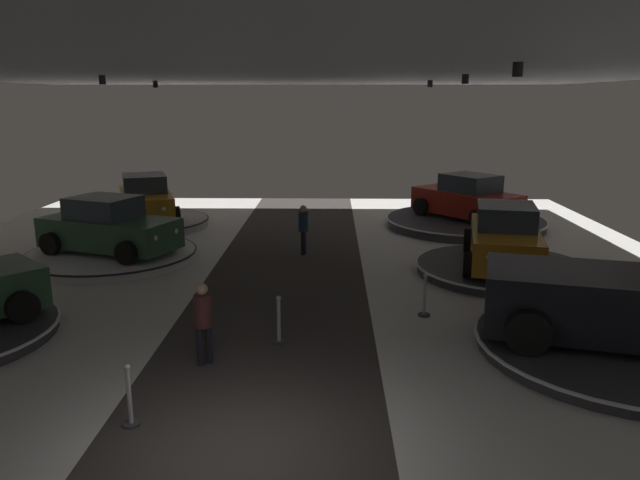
# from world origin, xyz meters

# --- Properties ---
(ground) EXTENTS (24.00, 44.00, 0.06)m
(ground) POSITION_xyz_m (0.00, 0.00, -0.02)
(ground) COLOR silver
(ceiling_with_spotlights) EXTENTS (24.00, 44.00, 0.39)m
(ceiling_with_spotlights) POSITION_xyz_m (-0.00, 0.00, 5.55)
(ceiling_with_spotlights) COLOR silver
(display_platform_far_right) EXTENTS (4.93, 4.93, 0.27)m
(display_platform_far_right) POSITION_xyz_m (6.18, 9.11, 0.15)
(display_platform_far_right) COLOR #333338
(display_platform_far_right) RESTS_ON ground
(display_car_far_right) EXTENTS (2.92, 4.49, 1.71)m
(display_car_far_right) POSITION_xyz_m (6.18, 9.14, 1.03)
(display_car_far_right) COLOR #B77519
(display_car_far_right) RESTS_ON display_platform_far_right
(display_platform_far_left) EXTENTS (5.19, 5.19, 0.26)m
(display_platform_far_left) POSITION_xyz_m (-5.54, 10.38, 0.14)
(display_platform_far_left) COLOR silver
(display_platform_far_left) RESTS_ON ground
(display_car_far_left) EXTENTS (4.57, 3.34, 1.71)m
(display_car_far_left) POSITION_xyz_m (-5.57, 10.39, 1.02)
(display_car_far_left) COLOR #2D5638
(display_car_far_left) RESTS_ON display_platform_far_left
(display_platform_deep_left) EXTENTS (4.72, 4.72, 0.32)m
(display_platform_deep_left) POSITION_xyz_m (-5.88, 15.17, 0.18)
(display_platform_deep_left) COLOR #B7B7BC
(display_platform_deep_left) RESTS_ON ground
(display_car_deep_left) EXTENTS (3.31, 4.56, 1.71)m
(display_car_deep_left) POSITION_xyz_m (-5.90, 15.20, 1.08)
(display_car_deep_left) COLOR #B77519
(display_car_deep_left) RESTS_ON display_platform_deep_left
(display_platform_mid_right) EXTENTS (5.68, 5.68, 0.25)m
(display_platform_mid_right) POSITION_xyz_m (7.02, 3.68, 0.14)
(display_platform_mid_right) COLOR #333338
(display_platform_mid_right) RESTS_ON ground
(display_platform_deep_right) EXTENTS (6.11, 6.11, 0.35)m
(display_platform_deep_right) POSITION_xyz_m (6.47, 15.43, 0.19)
(display_platform_deep_right) COLOR #333338
(display_platform_deep_right) RESTS_ON ground
(display_car_deep_right) EXTENTS (3.95, 4.45, 1.71)m
(display_car_deep_right) POSITION_xyz_m (6.49, 15.40, 1.12)
(display_car_deep_right) COLOR maroon
(display_car_deep_right) RESTS_ON display_platform_deep_right
(visitor_walking_near) EXTENTS (0.32, 0.32, 1.59)m
(visitor_walking_near) POSITION_xyz_m (0.39, 11.17, 0.91)
(visitor_walking_near) COLOR black
(visitor_walking_near) RESTS_ON ground
(visitor_walking_far) EXTENTS (0.32, 0.32, 1.59)m
(visitor_walking_far) POSITION_xyz_m (-1.09, 3.00, 0.91)
(visitor_walking_far) COLOR black
(visitor_walking_far) RESTS_ON ground
(stanchion_a) EXTENTS (0.28, 0.28, 1.01)m
(stanchion_a) POSITION_xyz_m (-1.77, 0.81, 0.37)
(stanchion_a) COLOR #333338
(stanchion_a) RESTS_ON ground
(stanchion_b) EXTENTS (0.28, 0.28, 1.01)m
(stanchion_b) POSITION_xyz_m (3.43, 5.64, 0.37)
(stanchion_b) COLOR #333338
(stanchion_b) RESTS_ON ground
(stanchion_c) EXTENTS (0.28, 0.28, 1.01)m
(stanchion_c) POSITION_xyz_m (0.22, 4.02, 0.37)
(stanchion_c) COLOR #333338
(stanchion_c) RESTS_ON ground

